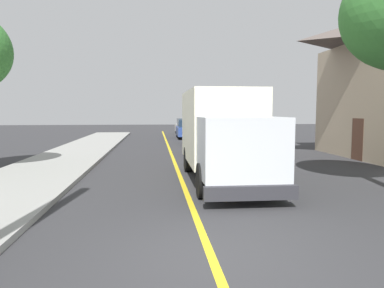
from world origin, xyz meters
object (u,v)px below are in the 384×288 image
object	(u,v)px
parked_car_near	(217,140)
parked_car_mid	(199,133)
parked_car_far	(187,129)
parked_car_furthest	(185,127)
box_truck	(223,131)

from	to	relation	value
parked_car_near	parked_car_mid	xyz separation A→B (m)	(-0.21, 6.46, 0.00)
parked_car_near	parked_car_far	distance (m)	12.27
parked_car_far	parked_car_furthest	bearing A→B (deg)	86.55
parked_car_near	parked_car_mid	bearing A→B (deg)	91.89
parked_car_mid	parked_car_far	distance (m)	5.81
parked_car_mid	parked_car_furthest	bearing A→B (deg)	90.28
parked_car_far	parked_car_furthest	world-z (taller)	same
parked_car_furthest	parked_car_near	bearing A→B (deg)	-89.14
parked_car_far	parked_car_furthest	size ratio (longest dim) A/B	0.99
parked_car_mid	parked_car_furthest	size ratio (longest dim) A/B	0.99
parked_car_near	parked_car_far	bearing A→B (deg)	92.82
box_truck	parked_car_near	distance (m)	7.80
parked_car_near	parked_car_furthest	world-z (taller)	same
parked_car_far	parked_car_furthest	xyz separation A→B (m)	(0.33, 5.56, 0.00)
box_truck	parked_car_far	xyz separation A→B (m)	(0.51, 19.91, -0.97)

